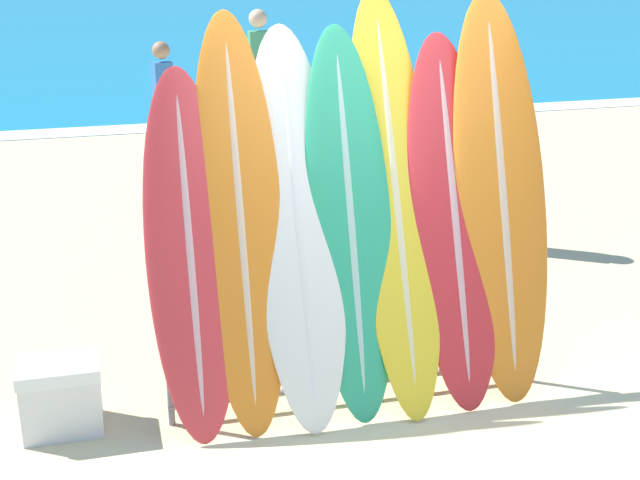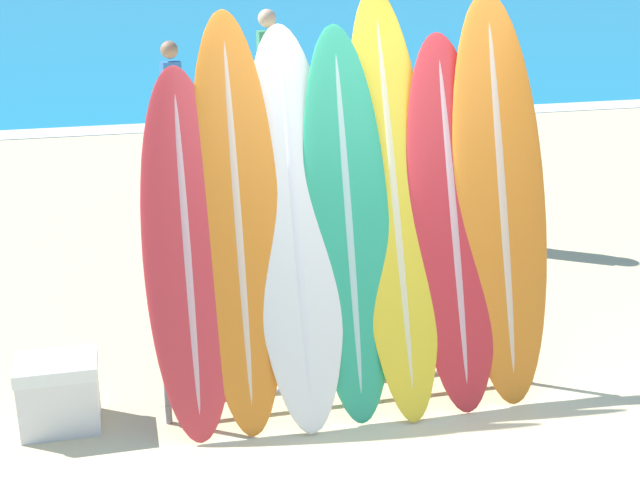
{
  "view_description": "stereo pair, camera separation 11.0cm",
  "coord_description": "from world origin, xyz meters",
  "px_view_note": "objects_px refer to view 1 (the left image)",
  "views": [
    {
      "loc": [
        -1.69,
        -4.05,
        2.83
      ],
      "look_at": [
        -0.29,
        1.43,
        0.79
      ],
      "focal_mm": 50.0,
      "sensor_mm": 36.0,
      "label": 1
    },
    {
      "loc": [
        -1.59,
        -4.08,
        2.83
      ],
      "look_at": [
        -0.29,
        1.43,
        0.79
      ],
      "focal_mm": 50.0,
      "sensor_mm": 36.0,
      "label": 2
    }
  ],
  "objects_px": {
    "surfboard_slot_4": "(395,201)",
    "person_mid_beach": "(475,148)",
    "person_near_water": "(164,101)",
    "cooler_box": "(61,396)",
    "surfboard_slot_1": "(240,225)",
    "surfboard_slot_5": "(453,221)",
    "surfboard_slot_0": "(190,256)",
    "surfboard_slot_6": "(501,197)",
    "person_far_left": "(259,72)",
    "surfboard_slot_3": "(350,224)",
    "surfboard_rack": "(353,339)",
    "surfboard_slot_2": "(297,227)"
  },
  "relations": [
    {
      "from": "surfboard_slot_4",
      "to": "person_mid_beach",
      "type": "xyz_separation_m",
      "value": [
        1.54,
        2.29,
        -0.31
      ]
    },
    {
      "from": "person_near_water",
      "to": "cooler_box",
      "type": "height_order",
      "value": "person_near_water"
    },
    {
      "from": "surfboard_slot_1",
      "to": "surfboard_slot_5",
      "type": "height_order",
      "value": "surfboard_slot_1"
    },
    {
      "from": "surfboard_slot_0",
      "to": "surfboard_slot_1",
      "type": "bearing_deg",
      "value": 9.02
    },
    {
      "from": "surfboard_slot_0",
      "to": "surfboard_slot_5",
      "type": "height_order",
      "value": "surfboard_slot_5"
    },
    {
      "from": "surfboard_slot_5",
      "to": "surfboard_slot_6",
      "type": "height_order",
      "value": "surfboard_slot_6"
    },
    {
      "from": "person_far_left",
      "to": "person_near_water",
      "type": "bearing_deg",
      "value": -147.42
    },
    {
      "from": "surfboard_slot_5",
      "to": "cooler_box",
      "type": "xyz_separation_m",
      "value": [
        -2.39,
        0.01,
        -0.88
      ]
    },
    {
      "from": "surfboard_slot_0",
      "to": "surfboard_slot_4",
      "type": "relative_size",
      "value": 0.84
    },
    {
      "from": "surfboard_slot_6",
      "to": "person_near_water",
      "type": "relative_size",
      "value": 1.6
    },
    {
      "from": "surfboard_slot_6",
      "to": "surfboard_slot_3",
      "type": "bearing_deg",
      "value": -178.63
    },
    {
      "from": "surfboard_slot_1",
      "to": "person_mid_beach",
      "type": "relative_size",
      "value": 1.41
    },
    {
      "from": "person_far_left",
      "to": "surfboard_slot_6",
      "type": "bearing_deg",
      "value": -92.13
    },
    {
      "from": "surfboard_slot_0",
      "to": "person_near_water",
      "type": "relative_size",
      "value": 1.35
    },
    {
      "from": "surfboard_slot_0",
      "to": "person_near_water",
      "type": "xyz_separation_m",
      "value": [
        0.34,
        5.71,
        -0.2
      ]
    },
    {
      "from": "surfboard_rack",
      "to": "surfboard_slot_2",
      "type": "distance_m",
      "value": 0.78
    },
    {
      "from": "person_far_left",
      "to": "cooler_box",
      "type": "height_order",
      "value": "person_far_left"
    },
    {
      "from": "surfboard_slot_4",
      "to": "surfboard_slot_5",
      "type": "bearing_deg",
      "value": -11.62
    },
    {
      "from": "surfboard_slot_0",
      "to": "surfboard_slot_6",
      "type": "height_order",
      "value": "surfboard_slot_6"
    },
    {
      "from": "surfboard_slot_1",
      "to": "surfboard_slot_4",
      "type": "relative_size",
      "value": 0.96
    },
    {
      "from": "surfboard_rack",
      "to": "person_near_water",
      "type": "relative_size",
      "value": 1.49
    },
    {
      "from": "surfboard_slot_3",
      "to": "surfboard_slot_5",
      "type": "distance_m",
      "value": 0.66
    },
    {
      "from": "surfboard_slot_4",
      "to": "surfboard_rack",
      "type": "bearing_deg",
      "value": -150.84
    },
    {
      "from": "surfboard_slot_2",
      "to": "cooler_box",
      "type": "relative_size",
      "value": 4.86
    },
    {
      "from": "person_far_left",
      "to": "cooler_box",
      "type": "xyz_separation_m",
      "value": [
        -2.45,
        -6.67,
        -0.74
      ]
    },
    {
      "from": "surfboard_slot_2",
      "to": "cooler_box",
      "type": "xyz_separation_m",
      "value": [
        -1.42,
        -0.01,
        -0.91
      ]
    },
    {
      "from": "surfboard_slot_5",
      "to": "person_mid_beach",
      "type": "height_order",
      "value": "surfboard_slot_5"
    },
    {
      "from": "surfboard_slot_0",
      "to": "surfboard_slot_5",
      "type": "xyz_separation_m",
      "value": [
        1.61,
        0.04,
        0.07
      ]
    },
    {
      "from": "surfboard_rack",
      "to": "person_far_left",
      "type": "xyz_separation_m",
      "value": [
        0.71,
        6.77,
        0.54
      ]
    },
    {
      "from": "person_mid_beach",
      "to": "cooler_box",
      "type": "bearing_deg",
      "value": 164.54
    },
    {
      "from": "surfboard_slot_4",
      "to": "surfboard_slot_5",
      "type": "xyz_separation_m",
      "value": [
        0.35,
        -0.07,
        -0.13
      ]
    },
    {
      "from": "person_near_water",
      "to": "person_far_left",
      "type": "xyz_separation_m",
      "value": [
        1.32,
        1.0,
        0.13
      ]
    },
    {
      "from": "surfboard_slot_1",
      "to": "person_mid_beach",
      "type": "xyz_separation_m",
      "value": [
        2.5,
        2.35,
        -0.26
      ]
    },
    {
      "from": "surfboard_slot_3",
      "to": "person_far_left",
      "type": "xyz_separation_m",
      "value": [
        0.71,
        6.67,
        -0.17
      ]
    },
    {
      "from": "surfboard_slot_3",
      "to": "surfboard_slot_6",
      "type": "height_order",
      "value": "surfboard_slot_6"
    },
    {
      "from": "surfboard_slot_5",
      "to": "surfboard_rack",
      "type": "bearing_deg",
      "value": -171.46
    },
    {
      "from": "surfboard_slot_0",
      "to": "person_mid_beach",
      "type": "relative_size",
      "value": 1.23
    },
    {
      "from": "surfboard_slot_0",
      "to": "surfboard_slot_2",
      "type": "distance_m",
      "value": 0.65
    },
    {
      "from": "surfboard_rack",
      "to": "surfboard_slot_4",
      "type": "xyz_separation_m",
      "value": [
        0.31,
        0.17,
        0.8
      ]
    },
    {
      "from": "surfboard_slot_3",
      "to": "cooler_box",
      "type": "xyz_separation_m",
      "value": [
        -1.74,
        0.01,
        -0.91
      ]
    },
    {
      "from": "surfboard_rack",
      "to": "cooler_box",
      "type": "xyz_separation_m",
      "value": [
        -1.73,
        0.11,
        -0.2
      ]
    },
    {
      "from": "surfboard_slot_5",
      "to": "person_far_left",
      "type": "distance_m",
      "value": 6.68
    },
    {
      "from": "surfboard_slot_2",
      "to": "surfboard_slot_6",
      "type": "relative_size",
      "value": 0.93
    },
    {
      "from": "surfboard_slot_4",
      "to": "person_near_water",
      "type": "height_order",
      "value": "surfboard_slot_4"
    },
    {
      "from": "surfboard_rack",
      "to": "surfboard_slot_0",
      "type": "xyz_separation_m",
      "value": [
        -0.95,
        0.06,
        0.61
      ]
    },
    {
      "from": "surfboard_slot_2",
      "to": "surfboard_slot_6",
      "type": "height_order",
      "value": "surfboard_slot_6"
    },
    {
      "from": "surfboard_slot_0",
      "to": "surfboard_slot_1",
      "type": "height_order",
      "value": "surfboard_slot_1"
    },
    {
      "from": "person_near_water",
      "to": "cooler_box",
      "type": "xyz_separation_m",
      "value": [
        -1.12,
        -5.67,
        -0.61
      ]
    },
    {
      "from": "surfboard_slot_0",
      "to": "cooler_box",
      "type": "height_order",
      "value": "surfboard_slot_0"
    },
    {
      "from": "surfboard_slot_2",
      "to": "surfboard_slot_5",
      "type": "bearing_deg",
      "value": -0.91
    }
  ]
}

